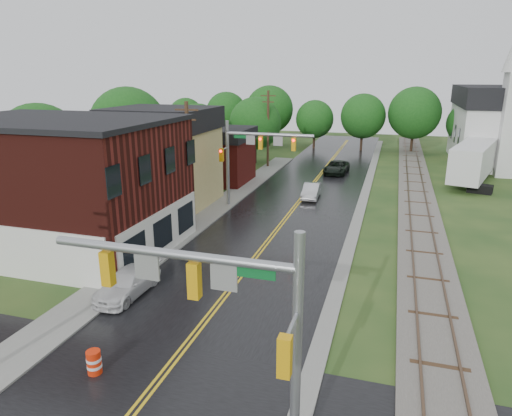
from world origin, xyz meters
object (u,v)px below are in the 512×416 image
at_px(church, 503,117).
at_px(tree_left_b, 129,127).
at_px(sedan_silver, 311,191).
at_px(construction_barrel, 94,362).
at_px(suv_dark, 336,167).
at_px(brick_building, 60,184).
at_px(traffic_signal_far, 252,149).
at_px(pickup_white, 128,283).
at_px(traffic_signal_near, 221,302).
at_px(semi_trailer, 475,159).
at_px(utility_pole_c, 268,128).
at_px(tree_left_a, 41,147).
at_px(tree_left_c, 199,131).
at_px(utility_pole_b, 189,161).
at_px(tree_left_e, 256,125).

bearing_deg(church, tree_left_b, -150.01).
bearing_deg(sedan_silver, construction_barrel, -99.42).
bearing_deg(construction_barrel, suv_dark, 83.90).
bearing_deg(brick_building, suv_dark, 62.95).
height_order(brick_building, church, church).
xyz_separation_m(traffic_signal_far, construction_barrel, (0.97, -23.00, -4.50)).
bearing_deg(traffic_signal_far, pickup_white, -94.48).
relative_size(traffic_signal_near, tree_left_b, 0.76).
height_order(traffic_signal_far, suv_dark, traffic_signal_far).
bearing_deg(semi_trailer, sedan_silver, -142.58).
height_order(suv_dark, pickup_white, suv_dark).
bearing_deg(construction_barrel, traffic_signal_far, 92.41).
xyz_separation_m(suv_dark, semi_trailer, (14.15, 0.19, 1.72)).
bearing_deg(semi_trailer, utility_pole_c, 177.02).
height_order(church, tree_left_a, church).
distance_m(tree_left_c, pickup_white, 31.48).
relative_size(church, traffic_signal_far, 2.72).
distance_m(utility_pole_b, utility_pole_c, 22.00).
xyz_separation_m(brick_building, traffic_signal_near, (15.96, -13.00, 0.82)).
xyz_separation_m(tree_left_a, pickup_white, (15.05, -11.90, -4.47)).
distance_m(traffic_signal_far, tree_left_a, 17.16).
bearing_deg(utility_pole_c, utility_pole_b, -90.00).
bearing_deg(traffic_signal_far, tree_left_b, 161.19).
bearing_deg(utility_pole_b, brick_building, -129.07).
bearing_deg(tree_left_c, traffic_signal_far, -51.18).
height_order(tree_left_e, semi_trailer, tree_left_e).
relative_size(church, tree_left_b, 2.06).
xyz_separation_m(tree_left_b, suv_dark, (19.47, 10.74, -5.01)).
xyz_separation_m(church, traffic_signal_far, (-23.47, -26.74, -0.86)).
xyz_separation_m(brick_building, construction_barrel, (9.98, -11.00, -3.67)).
relative_size(traffic_signal_far, suv_dark, 1.44).
height_order(traffic_signal_near, traffic_signal_far, same).
relative_size(pickup_white, construction_barrel, 4.63).
bearing_deg(traffic_signal_far, church, 48.73).
bearing_deg(church, tree_left_c, -157.76).
height_order(tree_left_a, construction_barrel, tree_left_a).
distance_m(church, tree_left_c, 36.59).
height_order(tree_left_b, sedan_silver, tree_left_b).
xyz_separation_m(traffic_signal_near, tree_left_b, (-21.32, 29.90, 0.75)).
bearing_deg(church, pickup_white, -119.55).
height_order(tree_left_e, pickup_white, tree_left_e).
height_order(traffic_signal_near, tree_left_b, tree_left_b).
distance_m(tree_left_b, sedan_silver, 19.33).
bearing_deg(pickup_white, utility_pole_b, 101.04).
xyz_separation_m(church, pickup_white, (-24.80, -43.74, -5.19)).
bearing_deg(construction_barrel, semi_trailer, 64.79).
xyz_separation_m(tree_left_e, sedan_silver, (9.65, -14.53, -4.16)).
bearing_deg(brick_building, traffic_signal_near, -39.17).
bearing_deg(utility_pole_b, tree_left_a, -179.55).
height_order(brick_building, utility_pole_c, utility_pole_c).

